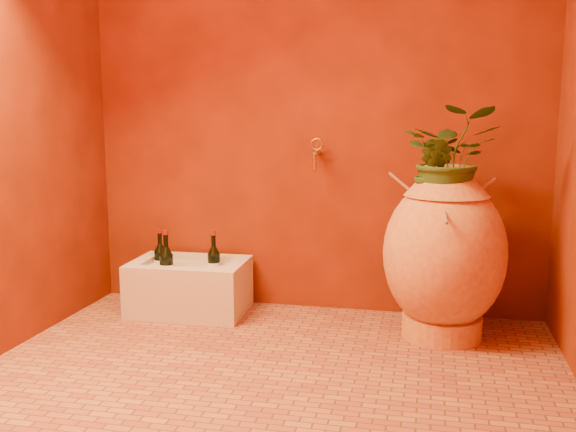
% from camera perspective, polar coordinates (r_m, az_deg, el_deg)
% --- Properties ---
extents(floor, '(2.50, 2.50, 0.00)m').
position_cam_1_polar(floor, '(2.77, -1.70, -14.02)').
color(floor, '#9B5B32').
rests_on(floor, ground).
extents(wall_back, '(2.50, 0.02, 2.50)m').
position_cam_1_polar(wall_back, '(3.53, 2.31, 11.76)').
color(wall_back, '#531904').
rests_on(wall_back, ground).
extents(amphora, '(0.60, 0.62, 0.84)m').
position_cam_1_polar(amphora, '(3.19, 13.73, -3.24)').
color(amphora, gold).
rests_on(amphora, floor).
extents(stone_basin, '(0.63, 0.44, 0.29)m').
position_cam_1_polar(stone_basin, '(3.59, -8.75, -6.32)').
color(stone_basin, beige).
rests_on(stone_basin, floor).
extents(wine_bottle_a, '(0.08, 0.08, 0.31)m').
position_cam_1_polar(wine_bottle_a, '(3.51, -10.74, -4.49)').
color(wine_bottle_a, black).
rests_on(wine_bottle_a, stone_basin).
extents(wine_bottle_b, '(0.07, 0.07, 0.29)m').
position_cam_1_polar(wine_bottle_b, '(3.56, -6.60, -4.33)').
color(wine_bottle_b, black).
rests_on(wine_bottle_b, stone_basin).
extents(wine_bottle_c, '(0.07, 0.07, 0.29)m').
position_cam_1_polar(wine_bottle_c, '(3.67, -11.27, -4.03)').
color(wine_bottle_c, black).
rests_on(wine_bottle_c, stone_basin).
extents(wall_tap, '(0.07, 0.15, 0.16)m').
position_cam_1_polar(wall_tap, '(3.44, 2.54, 5.72)').
color(wall_tap, '#B08228').
rests_on(wall_tap, wall_back).
extents(plant_main, '(0.44, 0.38, 0.48)m').
position_cam_1_polar(plant_main, '(3.12, 14.30, 5.10)').
color(plant_main, '#27481A').
rests_on(plant_main, amphora).
extents(plant_side, '(0.23, 0.21, 0.33)m').
position_cam_1_polar(plant_side, '(3.09, 12.76, 3.78)').
color(plant_side, '#27481A').
rests_on(plant_side, amphora).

